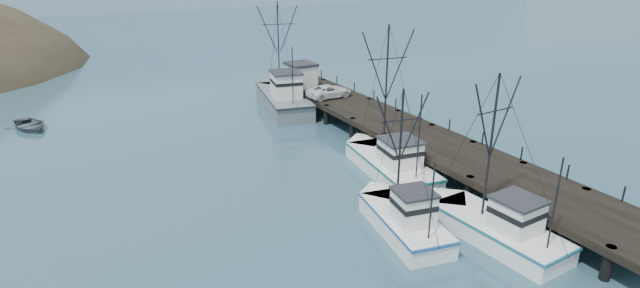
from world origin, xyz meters
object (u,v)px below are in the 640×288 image
object	(u,v)px
trawler_near	(493,227)
work_vessel	(283,98)
pier_shed	(301,75)
pickup_truck	(329,91)
trawler_far	(389,162)
trawler_mid	(402,219)
motorboat	(30,129)
pier	(409,132)

from	to	relation	value
trawler_near	work_vessel	distance (m)	31.55
pier_shed	pickup_truck	size ratio (longest dim) A/B	0.65
trawler_near	pier_shed	xyz separation A→B (m)	(3.26, 32.21, 2.60)
trawler_near	trawler_far	xyz separation A→B (m)	(0.44, 11.17, 0.00)
trawler_mid	pier_shed	distance (m)	29.87
trawler_near	motorboat	size ratio (longest dim) A/B	1.98
pier	trawler_far	world-z (taller)	trawler_far
trawler_far	pickup_truck	size ratio (longest dim) A/B	2.39
work_vessel	pier	bearing A→B (deg)	-76.64
trawler_mid	trawler_far	xyz separation A→B (m)	(4.66, 7.77, 0.00)
trawler_far	motorboat	size ratio (longest dim) A/B	2.24
motorboat	pickup_truck	bearing A→B (deg)	-37.41
trawler_far	pier_shed	size ratio (longest dim) A/B	3.67
pier	trawler_mid	distance (m)	14.03
work_vessel	pier_shed	bearing A→B (deg)	13.93
trawler_near	pickup_truck	size ratio (longest dim) A/B	2.11
pickup_truck	trawler_far	bearing A→B (deg)	164.76
pier_shed	pickup_truck	world-z (taller)	pier_shed
motorboat	work_vessel	bearing A→B (deg)	-29.59
trawler_far	pickup_truck	distance (m)	15.93
pier	pier_shed	xyz separation A→B (m)	(-1.43, 18.00, 1.73)
trawler_near	trawler_far	world-z (taller)	trawler_far
pier	pickup_truck	bearing A→B (deg)	94.15
trawler_far	pier_shed	distance (m)	21.38
trawler_mid	pickup_truck	world-z (taller)	trawler_mid
trawler_far	work_vessel	distance (m)	20.37
work_vessel	pier_shed	distance (m)	3.53
pier	trawler_near	bearing A→B (deg)	-108.26
pickup_truck	motorboat	world-z (taller)	pickup_truck
work_vessel	pickup_truck	distance (m)	6.04
pier_shed	pickup_truck	bearing A→B (deg)	-84.62
trawler_mid	work_vessel	distance (m)	28.54
trawler_near	pickup_truck	xyz separation A→B (m)	(3.78, 26.64, 1.86)
trawler_near	pier	bearing A→B (deg)	71.74
trawler_near	motorboat	xyz separation A→B (m)	(-24.56, 37.01, -0.82)
pickup_truck	motorboat	size ratio (longest dim) A/B	0.94
work_vessel	motorboat	size ratio (longest dim) A/B	2.68
trawler_far	pier_shed	bearing A→B (deg)	82.37
trawler_far	work_vessel	xyz separation A→B (m)	(0.13, 20.37, 0.41)
pier	trawler_mid	bearing A→B (deg)	-129.52
work_vessel	motorboat	xyz separation A→B (m)	(-25.13, 5.48, -1.23)
work_vessel	trawler_mid	bearing A→B (deg)	-99.67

